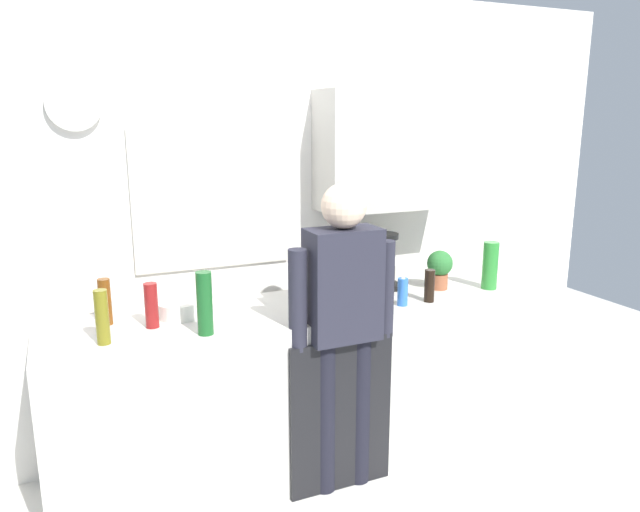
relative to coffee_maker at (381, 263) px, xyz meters
The scene contains 16 objects.
ground_plane 1.25m from the coffee_maker, 136.16° to the right, with size 8.00×8.00×0.00m, color silver.
kitchen_counter 0.78m from the coffee_maker, 162.11° to the right, with size 2.84×0.64×0.91m, color beige.
dishwasher_panel 0.95m from the coffee_maker, 135.25° to the right, with size 0.56×0.02×0.82m, color black.
back_wall_assembly 0.56m from the coffee_maker, 148.71° to the left, with size 4.44×0.42×2.60m.
coffee_maker is the anchor object (origin of this frame).
bottle_clear_soda 0.64m from the coffee_maker, 26.52° to the right, with size 0.09×0.09×0.28m, color #2D8C33.
bottle_red_vinegar 1.36m from the coffee_maker, behind, with size 0.06×0.06×0.22m, color maroon.
bottle_green_wine 1.19m from the coffee_maker, 162.45° to the right, with size 0.07×0.07×0.30m, color #195923.
bottle_olive_oil 1.61m from the coffee_maker, 169.41° to the right, with size 0.06×0.06×0.25m, color olive.
bottle_amber_beer 1.55m from the coffee_maker, behind, with size 0.06×0.06×0.23m, color brown.
bottle_dark_sauce 0.38m from the coffee_maker, 74.34° to the right, with size 0.06×0.06×0.18m, color black.
cup_terracotta_mug 0.56m from the coffee_maker, 155.75° to the right, with size 0.08×0.08×0.09m, color #B26647.
mixing_bowl 1.21m from the coffee_maker, behind, with size 0.22×0.22×0.08m, color white.
potted_plant 0.34m from the coffee_maker, 30.23° to the right, with size 0.15×0.15×0.23m.
dish_soap 0.37m from the coffee_maker, 100.70° to the right, with size 0.06×0.06×0.18m.
person_at_sink 0.66m from the coffee_maker, 136.16° to the right, with size 0.57×0.22×1.60m.
Camera 1 is at (-1.24, -2.52, 1.90)m, focal length 33.40 mm.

